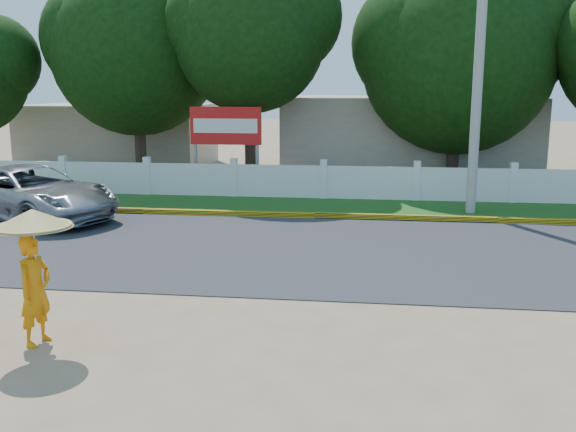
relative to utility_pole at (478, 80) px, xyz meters
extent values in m
plane|color=#9E8460|center=(-4.45, -9.36, -3.83)|extent=(120.00, 120.00, 0.00)
cube|color=#38383A|center=(-4.45, -4.86, -3.82)|extent=(60.00, 7.00, 0.02)
cube|color=#2D601E|center=(-4.45, 0.39, -3.82)|extent=(60.00, 3.50, 0.03)
cube|color=yellow|center=(-4.45, -1.31, -3.75)|extent=(40.00, 0.18, 0.16)
cube|color=silver|center=(-4.45, 1.84, -3.28)|extent=(40.00, 0.10, 1.10)
cube|color=#B7AD99|center=(-1.45, 8.64, -2.23)|extent=(10.00, 6.00, 3.20)
cube|color=#B7AD99|center=(-14.45, 9.64, -2.43)|extent=(8.00, 5.00, 2.80)
cylinder|color=#989895|center=(0.00, 0.00, 0.00)|extent=(0.28, 0.28, 7.67)
imported|color=gray|center=(-12.29, -2.53, -3.08)|extent=(5.98, 4.48, 1.51)
imported|color=orange|center=(-7.68, -10.70, -3.03)|extent=(0.50, 0.65, 1.61)
cylinder|color=#98989E|center=(-7.63, -10.70, -2.41)|extent=(0.02, 0.02, 1.04)
cone|color=tan|center=(-7.63, -10.70, -1.97)|extent=(1.10, 1.10, 0.27)
cylinder|color=gray|center=(-9.05, 2.94, -2.83)|extent=(0.12, 0.12, 2.00)
cylinder|color=gray|center=(-6.85, 2.94, -2.83)|extent=(0.12, 0.12, 2.00)
cube|color=red|center=(-7.95, 2.94, -1.53)|extent=(2.50, 0.12, 1.30)
cube|color=silver|center=(-7.95, 2.88, -1.53)|extent=(2.25, 0.02, 0.49)
cylinder|color=#473828|center=(-12.03, 5.61, -2.25)|extent=(0.44, 0.44, 3.17)
sphere|color=#13390D|center=(-12.03, 5.61, 1.12)|extent=(6.48, 6.48, 6.48)
cylinder|color=#473828|center=(-7.35, 4.42, -1.89)|extent=(0.44, 0.44, 3.89)
sphere|color=#13390D|center=(-7.35, 4.42, 1.56)|extent=(5.49, 5.49, 5.49)
cylinder|color=#473828|center=(0.07, 5.26, -2.46)|extent=(0.44, 0.44, 2.74)
sphere|color=#13390D|center=(0.07, 5.26, 0.81)|extent=(6.92, 6.92, 6.92)
camera|label=1|loc=(-2.96, -18.95, -0.13)|focal=40.00mm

